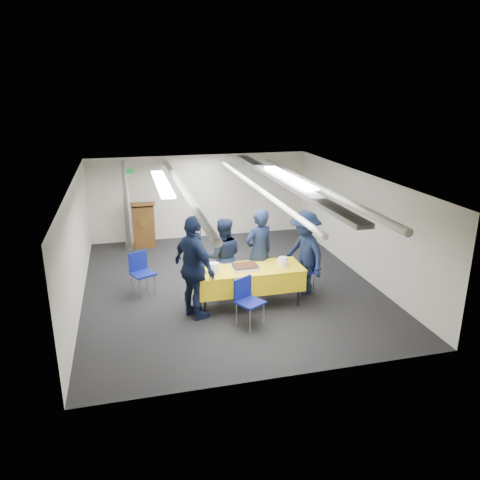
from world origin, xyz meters
name	(u,v)px	position (x,y,z in m)	size (l,w,h in m)	color
ground	(228,284)	(0.00, 0.00, 0.00)	(7.00, 7.00, 0.00)	black
room_shell	(228,198)	(0.09, 0.41, 1.81)	(6.00, 7.00, 2.30)	silver
serving_table	(249,278)	(0.17, -1.07, 0.56)	(2.06, 0.81, 0.77)	black
sheet_cake	(245,267)	(0.09, -1.10, 0.81)	(0.49, 0.37, 0.09)	white
plate_stack_left	(214,268)	(-0.52, -1.12, 0.86)	(0.23, 0.23, 0.18)	white
plate_stack_right	(283,262)	(0.83, -1.12, 0.85)	(0.21, 0.21, 0.17)	white
podium	(144,224)	(-1.60, 3.05, 0.61)	(0.62, 0.53, 1.25)	brown
chair_near	(247,297)	(-0.07, -1.80, 0.53)	(0.57, 0.57, 0.87)	gray
chair_right	(306,266)	(1.50, -0.69, 0.53)	(0.50, 0.50, 0.87)	gray
chair_left	(141,269)	(-1.82, 0.00, 0.53)	(0.56, 0.56, 0.87)	gray
sailor_a	(259,253)	(0.49, -0.62, 0.90)	(0.65, 0.43, 1.79)	black
sailor_b	(223,257)	(-0.20, -0.46, 0.81)	(0.79, 0.61, 1.62)	black
sailor_c	(194,268)	(-0.91, -1.31, 0.97)	(1.13, 0.47, 1.93)	black
sailor_d	(304,253)	(1.40, -0.77, 0.87)	(1.12, 0.64, 1.73)	black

